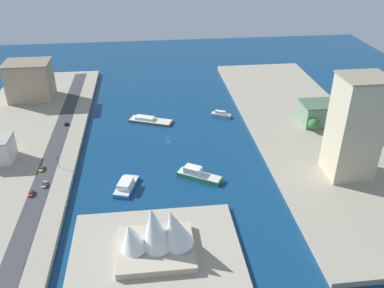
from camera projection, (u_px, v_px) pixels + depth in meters
The scene contains 19 objects.
ground_plane at pixel (168, 138), 244.20m from camera, with size 440.00×440.00×0.00m, color navy.
quay_west at pixel (306, 129), 252.11m from camera, with size 70.00×240.00×2.86m, color #9E937F.
quay_east at pixel (21, 144), 234.87m from camera, with size 70.00×240.00×2.86m, color #9E937F.
peninsula_point at pixel (156, 253), 159.81m from camera, with size 67.53×52.60×2.00m, color #A89E89.
road_strip at pixel (57, 140), 236.23m from camera, with size 9.10×228.00×0.15m, color #38383D.
catamaran_blue at pixel (126, 185), 198.75m from camera, with size 12.91×19.99×4.71m.
yacht_sleek_gray at pixel (221, 114), 269.78m from camera, with size 14.31×9.49×4.00m.
barge_flat_brown at pixel (149, 120), 263.23m from camera, with size 29.24×18.46×3.16m.
ferry_green_doubledeck at pixel (198, 175), 206.29m from camera, with size 23.47×17.41×6.00m.
terminal_long_green at pixel (322, 113), 252.98m from camera, with size 26.81×18.00×13.55m.
apartment_midrise_tan at pixel (30, 80), 283.87m from camera, with size 30.72×22.93×26.71m.
office_block_beige at pixel (355, 128), 193.41m from camera, with size 21.64×19.79×51.87m.
pickup_red at pixel (31, 193), 189.80m from camera, with size 1.96×4.76×1.62m.
taxi_yellow_cab at pixel (42, 168), 208.36m from camera, with size 2.08×5.10×1.47m.
suv_black at pixel (66, 124), 252.96m from camera, with size 1.94×4.31×1.58m.
van_white at pixel (44, 184), 196.01m from camera, with size 2.05×4.94×1.57m.
traffic_light_waterfront at pixel (58, 160), 208.52m from camera, with size 0.36×0.36×6.50m.
opera_landmark at pixel (157, 235), 155.15m from camera, with size 30.47×26.28×22.06m.
park_tree_cluster at pixel (316, 121), 246.50m from camera, with size 11.75×13.65×8.57m.
Camera 1 is at (10.50, 214.22, 117.67)m, focal length 37.83 mm.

